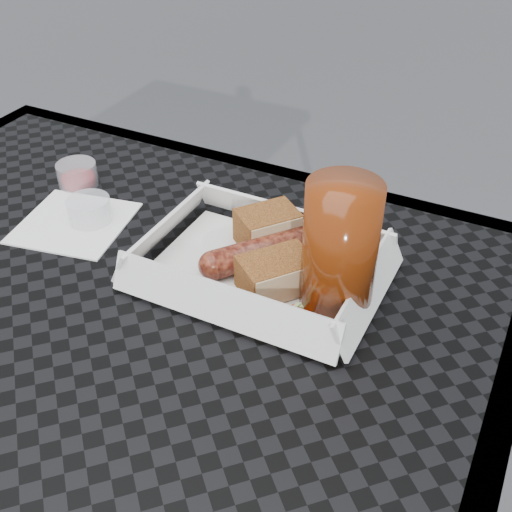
{
  "coord_description": "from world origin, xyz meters",
  "views": [
    {
      "loc": [
        0.36,
        -0.3,
        1.16
      ],
      "look_at": [
        0.13,
        0.17,
        0.78
      ],
      "focal_mm": 45.0,
      "sensor_mm": 36.0,
      "label": 1
    }
  ],
  "objects": [
    {
      "name": "condiment_cup_empty",
      "position": [
        -0.09,
        0.18,
        0.76
      ],
      "size": [
        0.05,
        0.05,
        0.03
      ],
      "primitive_type": "cylinder",
      "color": "silver",
      "rests_on": "patio_table"
    },
    {
      "name": "condiment_cup_sauce",
      "position": [
        -0.16,
        0.24,
        0.76
      ],
      "size": [
        0.05,
        0.05,
        0.03
      ],
      "primitive_type": "cylinder",
      "color": "maroon",
      "rests_on": "patio_table"
    },
    {
      "name": "napkin",
      "position": [
        -0.11,
        0.17,
        0.75
      ],
      "size": [
        0.14,
        0.14,
        0.0
      ],
      "primitive_type": "cube",
      "rotation": [
        0.0,
        0.0,
        0.19
      ],
      "color": "white",
      "rests_on": "patio_table"
    },
    {
      "name": "veg_garnish",
      "position": [
        0.19,
        0.13,
        0.75
      ],
      "size": [
        0.03,
        0.03,
        0.0
      ],
      "color": "red",
      "rests_on": "food_tray"
    },
    {
      "name": "bread_far",
      "position": [
        0.15,
        0.16,
        0.77
      ],
      "size": [
        0.08,
        0.09,
        0.04
      ],
      "primitive_type": "cube",
      "rotation": [
        0.0,
        0.0,
        0.91
      ],
      "color": "brown",
      "rests_on": "food_tray"
    },
    {
      "name": "food_tray",
      "position": [
        0.13,
        0.18,
        0.75
      ],
      "size": [
        0.22,
        0.15,
        0.0
      ],
      "primitive_type": "cube",
      "color": "white",
      "rests_on": "patio_table"
    },
    {
      "name": "bread_near",
      "position": [
        0.11,
        0.23,
        0.77
      ],
      "size": [
        0.08,
        0.08,
        0.04
      ],
      "primitive_type": "cube",
      "rotation": [
        0.0,
        0.0,
        0.91
      ],
      "color": "brown",
      "rests_on": "food_tray"
    },
    {
      "name": "patio_table",
      "position": [
        0.0,
        0.0,
        0.67
      ],
      "size": [
        0.8,
        0.8,
        0.74
      ],
      "color": "black",
      "rests_on": "ground"
    },
    {
      "name": "bratwurst",
      "position": [
        0.13,
        0.2,
        0.76
      ],
      "size": [
        0.11,
        0.14,
        0.03
      ],
      "rotation": [
        0.0,
        0.0,
        0.91
      ],
      "color": "maroon",
      "rests_on": "food_tray"
    },
    {
      "name": "drink_glass",
      "position": [
        0.22,
        0.16,
        0.81
      ],
      "size": [
        0.07,
        0.07,
        0.14
      ],
      "primitive_type": "cylinder",
      "color": "#612208",
      "rests_on": "patio_table"
    }
  ]
}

